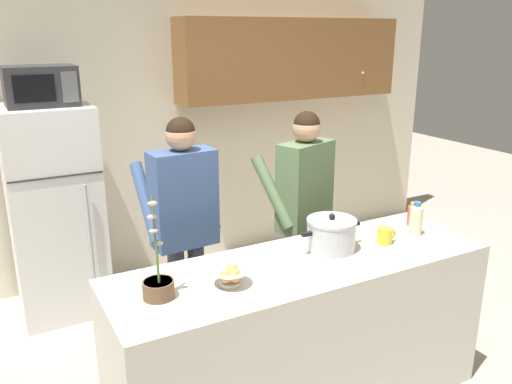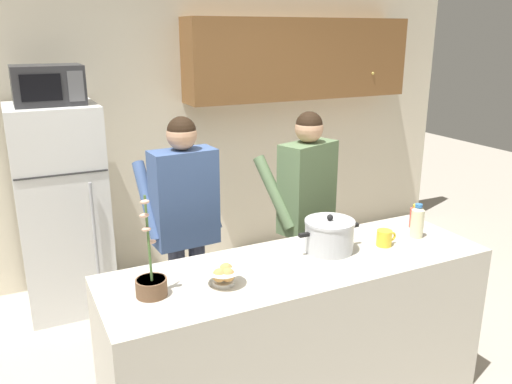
# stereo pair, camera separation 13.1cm
# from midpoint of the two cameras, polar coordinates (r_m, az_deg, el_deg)

# --- Properties ---
(back_wall_unit) EXTENTS (6.00, 0.48, 2.60)m
(back_wall_unit) POSITION_cam_midpoint_polar(r_m,az_deg,el_deg) (4.81, -7.73, 8.69)
(back_wall_unit) COLOR beige
(back_wall_unit) RESTS_ON ground
(kitchen_island) EXTENTS (2.16, 0.68, 0.92)m
(kitchen_island) POSITION_cam_midpoint_polar(r_m,az_deg,el_deg) (3.10, 3.78, -15.35)
(kitchen_island) COLOR beige
(kitchen_island) RESTS_ON ground
(refrigerator) EXTENTS (0.64, 0.68, 1.62)m
(refrigerator) POSITION_cam_midpoint_polar(r_m,az_deg,el_deg) (4.27, -21.90, -2.07)
(refrigerator) COLOR white
(refrigerator) RESTS_ON ground
(microwave) EXTENTS (0.48, 0.37, 0.28)m
(microwave) POSITION_cam_midpoint_polar(r_m,az_deg,el_deg) (4.06, -23.36, 10.60)
(microwave) COLOR #2D2D30
(microwave) RESTS_ON refrigerator
(person_near_pot) EXTENTS (0.52, 0.43, 1.63)m
(person_near_pot) POSITION_cam_midpoint_polar(r_m,az_deg,el_deg) (3.40, -9.03, -2.16)
(person_near_pot) COLOR #33384C
(person_near_pot) RESTS_ON ground
(person_by_sink) EXTENTS (0.58, 0.53, 1.62)m
(person_by_sink) POSITION_cam_midpoint_polar(r_m,az_deg,el_deg) (3.65, 4.19, -0.75)
(person_by_sink) COLOR black
(person_by_sink) RESTS_ON ground
(cooking_pot) EXTENTS (0.40, 0.29, 0.22)m
(cooking_pot) POSITION_cam_midpoint_polar(r_m,az_deg,el_deg) (3.02, 6.98, -4.61)
(cooking_pot) COLOR silver
(cooking_pot) RESTS_ON kitchen_island
(coffee_mug) EXTENTS (0.13, 0.09, 0.10)m
(coffee_mug) POSITION_cam_midpoint_polar(r_m,az_deg,el_deg) (3.17, 12.77, -4.71)
(coffee_mug) COLOR yellow
(coffee_mug) RESTS_ON kitchen_island
(bread_bowl) EXTENTS (0.20, 0.20, 0.10)m
(bread_bowl) POSITION_cam_midpoint_polar(r_m,az_deg,el_deg) (2.61, -4.30, -9.12)
(bread_bowl) COLOR white
(bread_bowl) RESTS_ON kitchen_island
(bottle_near_edge) EXTENTS (0.07, 0.07, 0.15)m
(bottle_near_edge) POSITION_cam_midpoint_polar(r_m,az_deg,el_deg) (3.51, 15.75, -2.32)
(bottle_near_edge) COLOR #D84C3F
(bottle_near_edge) RESTS_ON kitchen_island
(bottle_mid_counter) EXTENTS (0.08, 0.08, 0.21)m
(bottle_mid_counter) POSITION_cam_midpoint_polar(r_m,az_deg,el_deg) (3.34, 16.02, -2.83)
(bottle_mid_counter) COLOR beige
(bottle_mid_counter) RESTS_ON kitchen_island
(potted_orchid) EXTENTS (0.15, 0.15, 0.50)m
(potted_orchid) POSITION_cam_midpoint_polar(r_m,az_deg,el_deg) (2.54, -12.12, -9.87)
(potted_orchid) COLOR brown
(potted_orchid) RESTS_ON kitchen_island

